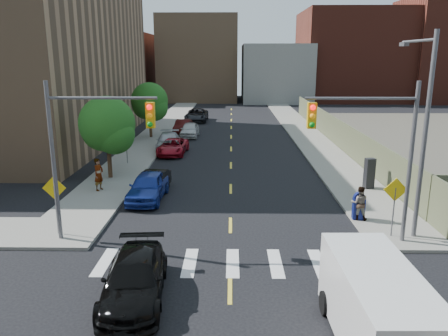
{
  "coord_description": "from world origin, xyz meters",
  "views": [
    {
      "loc": [
        0.03,
        -11.81,
        7.94
      ],
      "look_at": [
        -0.37,
        11.37,
        2.0
      ],
      "focal_mm": 35.0,
      "sensor_mm": 36.0,
      "label": 1
    }
  ],
  "objects_px": {
    "parked_car_blue": "(148,186)",
    "cargo_van": "(375,305)",
    "parked_car_black": "(154,183)",
    "parked_car_silver": "(168,141)",
    "pedestrian_east": "(359,203)",
    "mailbox": "(359,206)",
    "parked_car_grey": "(197,115)",
    "black_sedan": "(135,279)",
    "parked_car_red": "(173,147)",
    "parked_car_white": "(190,130)",
    "payphone": "(369,173)",
    "parked_car_maroon": "(183,127)",
    "pedestrian_west": "(99,174)"
  },
  "relations": [
    {
      "from": "parked_car_black",
      "to": "mailbox",
      "type": "relative_size",
      "value": 2.85
    },
    {
      "from": "parked_car_maroon",
      "to": "pedestrian_west",
      "type": "xyz_separation_m",
      "value": [
        -2.73,
        -20.99,
        0.42
      ]
    },
    {
      "from": "pedestrian_west",
      "to": "cargo_van",
      "type": "bearing_deg",
      "value": -118.84
    },
    {
      "from": "black_sedan",
      "to": "payphone",
      "type": "distance_m",
      "value": 17.04
    },
    {
      "from": "mailbox",
      "to": "payphone",
      "type": "distance_m",
      "value": 5.68
    },
    {
      "from": "black_sedan",
      "to": "cargo_van",
      "type": "relative_size",
      "value": 0.93
    },
    {
      "from": "parked_car_maroon",
      "to": "mailbox",
      "type": "distance_m",
      "value": 27.98
    },
    {
      "from": "parked_car_white",
      "to": "parked_car_grey",
      "type": "height_order",
      "value": "parked_car_grey"
    },
    {
      "from": "parked_car_maroon",
      "to": "pedestrian_east",
      "type": "height_order",
      "value": "pedestrian_east"
    },
    {
      "from": "parked_car_red",
      "to": "black_sedan",
      "type": "relative_size",
      "value": 0.95
    },
    {
      "from": "parked_car_grey",
      "to": "cargo_van",
      "type": "height_order",
      "value": "cargo_van"
    },
    {
      "from": "parked_car_red",
      "to": "payphone",
      "type": "relative_size",
      "value": 2.51
    },
    {
      "from": "parked_car_black",
      "to": "parked_car_silver",
      "type": "height_order",
      "value": "parked_car_silver"
    },
    {
      "from": "cargo_van",
      "to": "mailbox",
      "type": "relative_size",
      "value": 3.85
    },
    {
      "from": "cargo_van",
      "to": "pedestrian_east",
      "type": "relative_size",
      "value": 3.12
    },
    {
      "from": "cargo_van",
      "to": "payphone",
      "type": "xyz_separation_m",
      "value": [
        4.36,
        14.81,
        -0.18
      ]
    },
    {
      "from": "parked_car_blue",
      "to": "pedestrian_west",
      "type": "relative_size",
      "value": 2.35
    },
    {
      "from": "parked_car_white",
      "to": "parked_car_red",
      "type": "bearing_deg",
      "value": -93.44
    },
    {
      "from": "parked_car_blue",
      "to": "parked_car_red",
      "type": "xyz_separation_m",
      "value": [
        -0.15,
        11.9,
        -0.14
      ]
    },
    {
      "from": "cargo_van",
      "to": "pedestrian_west",
      "type": "height_order",
      "value": "cargo_van"
    },
    {
      "from": "parked_car_red",
      "to": "parked_car_silver",
      "type": "xyz_separation_m",
      "value": [
        -0.65,
        2.01,
        0.07
      ]
    },
    {
      "from": "parked_car_black",
      "to": "payphone",
      "type": "relative_size",
      "value": 2.11
    },
    {
      "from": "parked_car_maroon",
      "to": "payphone",
      "type": "bearing_deg",
      "value": -52.74
    },
    {
      "from": "parked_car_blue",
      "to": "cargo_van",
      "type": "xyz_separation_m",
      "value": [
        8.74,
        -12.81,
        0.48
      ]
    },
    {
      "from": "parked_car_maroon",
      "to": "cargo_van",
      "type": "distance_m",
      "value": 36.26
    },
    {
      "from": "parked_car_red",
      "to": "pedestrian_east",
      "type": "height_order",
      "value": "pedestrian_east"
    },
    {
      "from": "parked_car_white",
      "to": "payphone",
      "type": "bearing_deg",
      "value": -53.9
    },
    {
      "from": "parked_car_blue",
      "to": "parked_car_grey",
      "type": "distance_m",
      "value": 30.98
    },
    {
      "from": "pedestrian_east",
      "to": "parked_car_blue",
      "type": "bearing_deg",
      "value": -3.42
    },
    {
      "from": "black_sedan",
      "to": "parked_car_white",
      "type": "bearing_deg",
      "value": 87.34
    },
    {
      "from": "parked_car_grey",
      "to": "black_sedan",
      "type": "height_order",
      "value": "parked_car_grey"
    },
    {
      "from": "cargo_van",
      "to": "payphone",
      "type": "height_order",
      "value": "cargo_van"
    },
    {
      "from": "parked_car_silver",
      "to": "black_sedan",
      "type": "bearing_deg",
      "value": -89.28
    },
    {
      "from": "parked_car_black",
      "to": "parked_car_maroon",
      "type": "relative_size",
      "value": 0.92
    },
    {
      "from": "parked_car_grey",
      "to": "mailbox",
      "type": "relative_size",
      "value": 4.14
    },
    {
      "from": "parked_car_red",
      "to": "parked_car_grey",
      "type": "bearing_deg",
      "value": 91.89
    },
    {
      "from": "pedestrian_west",
      "to": "parked_car_maroon",
      "type": "bearing_deg",
      "value": 13.52
    },
    {
      "from": "pedestrian_east",
      "to": "parked_car_grey",
      "type": "bearing_deg",
      "value": -59.25
    },
    {
      "from": "parked_car_blue",
      "to": "pedestrian_west",
      "type": "xyz_separation_m",
      "value": [
        -3.18,
        1.29,
        0.34
      ]
    },
    {
      "from": "parked_car_grey",
      "to": "cargo_van",
      "type": "bearing_deg",
      "value": -77.72
    },
    {
      "from": "parked_car_red",
      "to": "payphone",
      "type": "distance_m",
      "value": 16.55
    },
    {
      "from": "parked_car_blue",
      "to": "parked_car_maroon",
      "type": "bearing_deg",
      "value": 93.4
    },
    {
      "from": "parked_car_blue",
      "to": "parked_car_black",
      "type": "xyz_separation_m",
      "value": [
        0.11,
        1.24,
        -0.14
      ]
    },
    {
      "from": "pedestrian_west",
      "to": "parked_car_silver",
      "type": "bearing_deg",
      "value": 10.27
    },
    {
      "from": "parked_car_blue",
      "to": "parked_car_silver",
      "type": "bearing_deg",
      "value": 95.54
    },
    {
      "from": "parked_car_red",
      "to": "pedestrian_west",
      "type": "height_order",
      "value": "pedestrian_west"
    },
    {
      "from": "parked_car_blue",
      "to": "black_sedan",
      "type": "height_order",
      "value": "parked_car_blue"
    },
    {
      "from": "parked_car_black",
      "to": "parked_car_maroon",
      "type": "bearing_deg",
      "value": 95.22
    },
    {
      "from": "parked_car_blue",
      "to": "pedestrian_east",
      "type": "height_order",
      "value": "pedestrian_east"
    },
    {
      "from": "parked_car_blue",
      "to": "parked_car_grey",
      "type": "xyz_separation_m",
      "value": [
        0.34,
        30.98,
        0.01
      ]
    }
  ]
}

